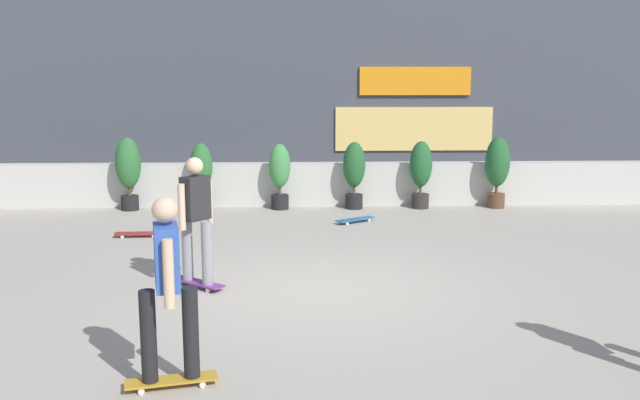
{
  "coord_description": "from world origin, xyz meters",
  "views": [
    {
      "loc": [
        -0.36,
        -8.54,
        2.68
      ],
      "look_at": [
        0.0,
        1.5,
        0.9
      ],
      "focal_mm": 38.85,
      "sensor_mm": 36.0,
      "label": 1
    }
  ],
  "objects_px": {
    "potted_plant_2": "(280,172)",
    "skater_by_wall_right": "(168,284)",
    "skater_far_right": "(196,216)",
    "potted_plant_0": "(128,168)",
    "potted_plant_4": "(421,170)",
    "skateboard_near_camera": "(139,233)",
    "skateboard_aside": "(355,219)",
    "potted_plant_1": "(202,172)",
    "potted_plant_3": "(354,171)",
    "potted_plant_5": "(497,167)"
  },
  "relations": [
    {
      "from": "potted_plant_3",
      "to": "skateboard_aside",
      "type": "distance_m",
      "value": 1.6
    },
    {
      "from": "potted_plant_0",
      "to": "skater_by_wall_right",
      "type": "xyz_separation_m",
      "value": [
        2.31,
        -8.36,
        0.07
      ]
    },
    {
      "from": "skater_far_right",
      "to": "skateboard_near_camera",
      "type": "xyz_separation_m",
      "value": [
        -1.41,
        2.93,
        -0.88
      ]
    },
    {
      "from": "skater_far_right",
      "to": "skateboard_aside",
      "type": "bearing_deg",
      "value": 59.09
    },
    {
      "from": "potted_plant_5",
      "to": "skater_by_wall_right",
      "type": "bearing_deg",
      "value": -122.3
    },
    {
      "from": "potted_plant_0",
      "to": "potted_plant_1",
      "type": "height_order",
      "value": "potted_plant_0"
    },
    {
      "from": "potted_plant_1",
      "to": "skater_by_wall_right",
      "type": "height_order",
      "value": "skater_by_wall_right"
    },
    {
      "from": "skater_by_wall_right",
      "to": "skater_far_right",
      "type": "bearing_deg",
      "value": 93.37
    },
    {
      "from": "potted_plant_4",
      "to": "potted_plant_5",
      "type": "relative_size",
      "value": 0.94
    },
    {
      "from": "potted_plant_2",
      "to": "skater_by_wall_right",
      "type": "bearing_deg",
      "value": -95.27
    },
    {
      "from": "potted_plant_2",
      "to": "potted_plant_3",
      "type": "xyz_separation_m",
      "value": [
        1.53,
        0.0,
        0.02
      ]
    },
    {
      "from": "potted_plant_2",
      "to": "potted_plant_5",
      "type": "distance_m",
      "value": 4.51
    },
    {
      "from": "potted_plant_0",
      "to": "potted_plant_2",
      "type": "xyz_separation_m",
      "value": [
        3.08,
        0.0,
        -0.1
      ]
    },
    {
      "from": "skateboard_aside",
      "to": "potted_plant_1",
      "type": "bearing_deg",
      "value": 154.87
    },
    {
      "from": "potted_plant_0",
      "to": "skateboard_aside",
      "type": "bearing_deg",
      "value": -17.5
    },
    {
      "from": "potted_plant_4",
      "to": "potted_plant_5",
      "type": "distance_m",
      "value": 1.6
    },
    {
      "from": "potted_plant_0",
      "to": "potted_plant_1",
      "type": "distance_m",
      "value": 1.48
    },
    {
      "from": "skateboard_aside",
      "to": "potted_plant_3",
      "type": "bearing_deg",
      "value": 86.36
    },
    {
      "from": "potted_plant_0",
      "to": "skater_far_right",
      "type": "xyz_separation_m",
      "value": [
        2.13,
        -5.41,
        0.07
      ]
    },
    {
      "from": "potted_plant_2",
      "to": "skateboard_aside",
      "type": "bearing_deg",
      "value": -44.65
    },
    {
      "from": "potted_plant_4",
      "to": "skateboard_aside",
      "type": "relative_size",
      "value": 1.8
    },
    {
      "from": "potted_plant_1",
      "to": "skater_far_right",
      "type": "height_order",
      "value": "skater_far_right"
    },
    {
      "from": "skateboard_aside",
      "to": "potted_plant_5",
      "type": "bearing_deg",
      "value": 24.93
    },
    {
      "from": "potted_plant_0",
      "to": "potted_plant_4",
      "type": "bearing_deg",
      "value": -0.0
    },
    {
      "from": "skater_by_wall_right",
      "to": "potted_plant_2",
      "type": "bearing_deg",
      "value": 84.73
    },
    {
      "from": "potted_plant_2",
      "to": "skateboard_aside",
      "type": "relative_size",
      "value": 1.74
    },
    {
      "from": "skater_far_right",
      "to": "skateboard_near_camera",
      "type": "distance_m",
      "value": 3.37
    },
    {
      "from": "potted_plant_4",
      "to": "potted_plant_0",
      "type": "bearing_deg",
      "value": 180.0
    },
    {
      "from": "skater_far_right",
      "to": "skateboard_aside",
      "type": "distance_m",
      "value": 4.73
    },
    {
      "from": "potted_plant_3",
      "to": "skateboard_aside",
      "type": "bearing_deg",
      "value": -93.64
    },
    {
      "from": "potted_plant_4",
      "to": "skateboard_aside",
      "type": "xyz_separation_m",
      "value": [
        -1.47,
        -1.43,
        -0.74
      ]
    },
    {
      "from": "potted_plant_4",
      "to": "skater_far_right",
      "type": "height_order",
      "value": "skater_far_right"
    },
    {
      "from": "potted_plant_0",
      "to": "skater_by_wall_right",
      "type": "relative_size",
      "value": 0.88
    },
    {
      "from": "skateboard_near_camera",
      "to": "skateboard_aside",
      "type": "height_order",
      "value": "same"
    },
    {
      "from": "potted_plant_3",
      "to": "skateboard_aside",
      "type": "xyz_separation_m",
      "value": [
        -0.09,
        -1.43,
        -0.73
      ]
    },
    {
      "from": "skateboard_near_camera",
      "to": "potted_plant_2",
      "type": "bearing_deg",
      "value": 46.52
    },
    {
      "from": "potted_plant_2",
      "to": "potted_plant_3",
      "type": "distance_m",
      "value": 1.53
    },
    {
      "from": "potted_plant_0",
      "to": "skateboard_near_camera",
      "type": "distance_m",
      "value": 2.71
    },
    {
      "from": "skater_by_wall_right",
      "to": "skateboard_aside",
      "type": "xyz_separation_m",
      "value": [
        2.21,
        6.93,
        -0.88
      ]
    },
    {
      "from": "skateboard_aside",
      "to": "potted_plant_4",
      "type": "bearing_deg",
      "value": 44.08
    },
    {
      "from": "potted_plant_3",
      "to": "potted_plant_5",
      "type": "xyz_separation_m",
      "value": [
        2.98,
        -0.0,
        0.07
      ]
    },
    {
      "from": "potted_plant_0",
      "to": "skateboard_aside",
      "type": "relative_size",
      "value": 1.93
    },
    {
      "from": "skater_by_wall_right",
      "to": "skateboard_aside",
      "type": "relative_size",
      "value": 2.18
    },
    {
      "from": "potted_plant_0",
      "to": "skater_by_wall_right",
      "type": "bearing_deg",
      "value": -74.56
    },
    {
      "from": "potted_plant_5",
      "to": "skateboard_near_camera",
      "type": "relative_size",
      "value": 1.83
    },
    {
      "from": "potted_plant_2",
      "to": "skater_by_wall_right",
      "type": "xyz_separation_m",
      "value": [
        -0.77,
        -8.36,
        0.17
      ]
    },
    {
      "from": "potted_plant_2",
      "to": "skater_far_right",
      "type": "bearing_deg",
      "value": -99.89
    },
    {
      "from": "potted_plant_0",
      "to": "potted_plant_3",
      "type": "height_order",
      "value": "potted_plant_0"
    },
    {
      "from": "skateboard_near_camera",
      "to": "potted_plant_0",
      "type": "bearing_deg",
      "value": 106.24
    },
    {
      "from": "potted_plant_4",
      "to": "potted_plant_2",
      "type": "bearing_deg",
      "value": 180.0
    }
  ]
}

